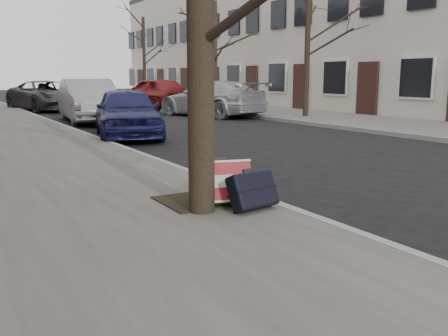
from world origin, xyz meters
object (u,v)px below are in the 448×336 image
suitcase_red (222,183)px  suitcase_navy (253,190)px  car_near_front (127,112)px  car_near_mid (89,101)px

suitcase_red → suitcase_navy: suitcase_red is taller
suitcase_navy → suitcase_red: bearing=109.7°
suitcase_red → suitcase_navy: size_ratio=1.16×
suitcase_navy → car_near_front: size_ratio=0.15×
car_near_front → car_near_mid: (0.33, 4.78, 0.09)m
car_near_front → car_near_mid: bearing=100.1°
suitcase_navy → car_near_front: 8.08m
suitcase_red → car_near_mid: bearing=95.2°
suitcase_navy → car_near_mid: size_ratio=0.13×
suitcase_red → car_near_front: bearing=92.3°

